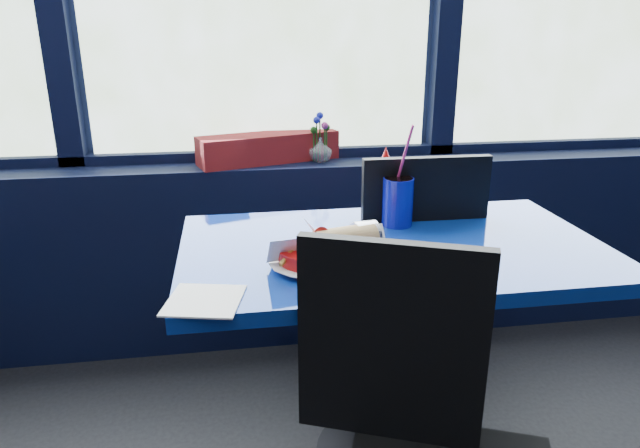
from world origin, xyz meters
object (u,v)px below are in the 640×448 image
at_px(flower_vase, 320,147).
at_px(food_basket, 331,252).
at_px(ketchup_bottle, 385,184).
at_px(planter_box, 269,148).
at_px(chair_near_front, 424,440).
at_px(near_table, 390,301).
at_px(soda_cup, 398,200).
at_px(chair_near_back, 409,263).

xyz_separation_m(flower_vase, food_basket, (-0.13, -0.97, -0.08)).
bearing_deg(ketchup_bottle, planter_box, 118.95).
bearing_deg(chair_near_front, near_table, 104.05).
bearing_deg(food_basket, planter_box, 105.33).
bearing_deg(soda_cup, chair_near_back, 57.30).
distance_m(food_basket, soda_cup, 0.39).
xyz_separation_m(chair_near_front, soda_cup, (0.14, 0.71, 0.29)).
xyz_separation_m(chair_near_front, chair_near_back, (0.24, 0.87, 0.01)).
relative_size(chair_near_front, chair_near_back, 0.98).
height_order(planter_box, food_basket, planter_box).
bearing_deg(near_table, soda_cup, 70.27).
height_order(chair_near_front, soda_cup, soda_cup).
bearing_deg(near_table, chair_near_back, 63.51).
bearing_deg(food_basket, flower_vase, 92.99).
distance_m(near_table, soda_cup, 0.31).
bearing_deg(soda_cup, flower_vase, 100.78).
xyz_separation_m(chair_near_front, ketchup_bottle, (0.13, 0.83, 0.31)).
relative_size(planter_box, soda_cup, 1.84).
xyz_separation_m(flower_vase, ketchup_bottle, (0.12, -0.57, -0.01)).
distance_m(chair_near_back, soda_cup, 0.34).
distance_m(chair_near_front, chair_near_back, 0.90).
distance_m(chair_near_front, soda_cup, 0.79).
bearing_deg(flower_vase, food_basket, -97.48).
bearing_deg(food_basket, ketchup_bottle, 68.62).
height_order(food_basket, ketchup_bottle, ketchup_bottle).
relative_size(near_table, ketchup_bottle, 5.36).
bearing_deg(ketchup_bottle, chair_near_front, -98.93).
bearing_deg(chair_near_back, planter_box, -51.17).
relative_size(chair_near_back, ketchup_bottle, 4.27).
height_order(flower_vase, food_basket, flower_vase).
bearing_deg(chair_near_front, soda_cup, 101.45).
bearing_deg(chair_near_back, food_basket, 51.40).
distance_m(chair_near_back, flower_vase, 0.66).
bearing_deg(soda_cup, food_basket, -132.62).
bearing_deg(near_table, chair_near_front, -98.57).
bearing_deg(flower_vase, chair_near_front, -90.39).
height_order(planter_box, ketchup_bottle, ketchup_bottle).
bearing_deg(planter_box, soda_cup, -81.61).
relative_size(food_basket, soda_cup, 0.95).
height_order(chair_near_front, food_basket, chair_near_front).
relative_size(chair_near_front, ketchup_bottle, 4.17).
distance_m(chair_near_back, food_basket, 0.61).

